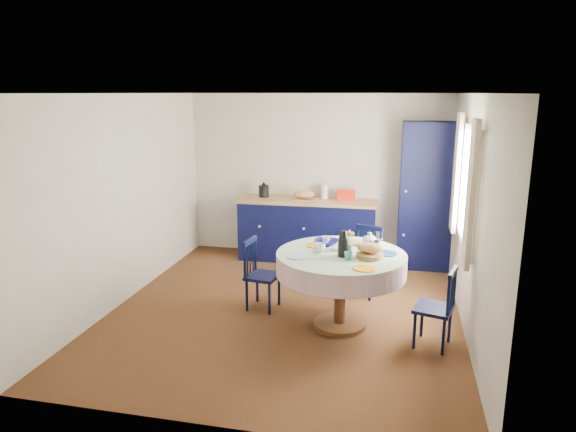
{
  "coord_description": "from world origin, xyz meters",
  "views": [
    {
      "loc": [
        1.23,
        -5.52,
        2.51
      ],
      "look_at": [
        -0.02,
        0.2,
        1.1
      ],
      "focal_mm": 32.0,
      "sensor_mm": 36.0,
      "label": 1
    }
  ],
  "objects_px": {
    "cobalt_bowl": "(326,243)",
    "mug_a": "(320,248)",
    "mug_c": "(374,245)",
    "mug_d": "(326,240)",
    "mug_b": "(348,256)",
    "chair_right": "(437,307)",
    "pantry_cabinet": "(426,196)",
    "dining_table": "(342,265)",
    "chair_left": "(260,274)",
    "kitchen_counter": "(307,228)",
    "chair_far": "(365,261)"
  },
  "relations": [
    {
      "from": "cobalt_bowl",
      "to": "mug_a",
      "type": "bearing_deg",
      "value": -97.28
    },
    {
      "from": "mug_c",
      "to": "mug_d",
      "type": "bearing_deg",
      "value": 170.8
    },
    {
      "from": "mug_a",
      "to": "mug_b",
      "type": "height_order",
      "value": "mug_a"
    },
    {
      "from": "chair_right",
      "to": "mug_a",
      "type": "xyz_separation_m",
      "value": [
        -1.23,
        0.24,
        0.47
      ]
    },
    {
      "from": "pantry_cabinet",
      "to": "mug_a",
      "type": "relative_size",
      "value": 17.18
    },
    {
      "from": "dining_table",
      "to": "chair_left",
      "type": "distance_m",
      "value": 1.08
    },
    {
      "from": "kitchen_counter",
      "to": "mug_d",
      "type": "height_order",
      "value": "kitchen_counter"
    },
    {
      "from": "dining_table",
      "to": "mug_b",
      "type": "height_order",
      "value": "dining_table"
    },
    {
      "from": "dining_table",
      "to": "cobalt_bowl",
      "type": "distance_m",
      "value": 0.36
    },
    {
      "from": "dining_table",
      "to": "mug_b",
      "type": "relative_size",
      "value": 15.06
    },
    {
      "from": "chair_right",
      "to": "mug_d",
      "type": "relative_size",
      "value": 9.32
    },
    {
      "from": "pantry_cabinet",
      "to": "mug_d",
      "type": "xyz_separation_m",
      "value": [
        -1.17,
        -1.98,
        -0.17
      ]
    },
    {
      "from": "chair_left",
      "to": "mug_a",
      "type": "distance_m",
      "value": 0.94
    },
    {
      "from": "kitchen_counter",
      "to": "chair_right",
      "type": "height_order",
      "value": "kitchen_counter"
    },
    {
      "from": "chair_left",
      "to": "mug_b",
      "type": "relative_size",
      "value": 9.1
    },
    {
      "from": "mug_a",
      "to": "cobalt_bowl",
      "type": "relative_size",
      "value": 0.46
    },
    {
      "from": "kitchen_counter",
      "to": "chair_right",
      "type": "bearing_deg",
      "value": -55.81
    },
    {
      "from": "pantry_cabinet",
      "to": "mug_b",
      "type": "height_order",
      "value": "pantry_cabinet"
    },
    {
      "from": "mug_b",
      "to": "cobalt_bowl",
      "type": "relative_size",
      "value": 0.35
    },
    {
      "from": "chair_right",
      "to": "cobalt_bowl",
      "type": "xyz_separation_m",
      "value": [
        -1.2,
        0.5,
        0.45
      ]
    },
    {
      "from": "mug_c",
      "to": "mug_b",
      "type": "bearing_deg",
      "value": -117.97
    },
    {
      "from": "pantry_cabinet",
      "to": "dining_table",
      "type": "bearing_deg",
      "value": -113.35
    },
    {
      "from": "dining_table",
      "to": "mug_c",
      "type": "bearing_deg",
      "value": 35.79
    },
    {
      "from": "kitchen_counter",
      "to": "mug_c",
      "type": "distance_m",
      "value": 2.34
    },
    {
      "from": "chair_far",
      "to": "mug_b",
      "type": "bearing_deg",
      "value": -75.98
    },
    {
      "from": "dining_table",
      "to": "mug_b",
      "type": "xyz_separation_m",
      "value": [
        0.09,
        -0.21,
        0.17
      ]
    },
    {
      "from": "dining_table",
      "to": "kitchen_counter",
      "type": "bearing_deg",
      "value": 109.08
    },
    {
      "from": "chair_left",
      "to": "kitchen_counter",
      "type": "bearing_deg",
      "value": 2.07
    },
    {
      "from": "kitchen_counter",
      "to": "pantry_cabinet",
      "type": "bearing_deg",
      "value": 0.21
    },
    {
      "from": "mug_c",
      "to": "pantry_cabinet",
      "type": "bearing_deg",
      "value": 73.32
    },
    {
      "from": "dining_table",
      "to": "chair_right",
      "type": "height_order",
      "value": "dining_table"
    },
    {
      "from": "kitchen_counter",
      "to": "cobalt_bowl",
      "type": "bearing_deg",
      "value": -75.13
    },
    {
      "from": "mug_d",
      "to": "cobalt_bowl",
      "type": "relative_size",
      "value": 0.34
    },
    {
      "from": "chair_left",
      "to": "mug_d",
      "type": "bearing_deg",
      "value": -80.41
    },
    {
      "from": "mug_a",
      "to": "mug_d",
      "type": "distance_m",
      "value": 0.33
    },
    {
      "from": "mug_a",
      "to": "mug_d",
      "type": "relative_size",
      "value": 1.37
    },
    {
      "from": "dining_table",
      "to": "mug_a",
      "type": "height_order",
      "value": "dining_table"
    },
    {
      "from": "chair_far",
      "to": "mug_c",
      "type": "relative_size",
      "value": 7.65
    },
    {
      "from": "pantry_cabinet",
      "to": "chair_right",
      "type": "relative_size",
      "value": 2.53
    },
    {
      "from": "mug_b",
      "to": "mug_d",
      "type": "relative_size",
      "value": 1.03
    },
    {
      "from": "mug_a",
      "to": "mug_c",
      "type": "relative_size",
      "value": 1.08
    },
    {
      "from": "chair_left",
      "to": "cobalt_bowl",
      "type": "distance_m",
      "value": 0.91
    },
    {
      "from": "pantry_cabinet",
      "to": "mug_a",
      "type": "xyz_separation_m",
      "value": [
        -1.18,
        -2.31,
        -0.17
      ]
    },
    {
      "from": "mug_a",
      "to": "dining_table",
      "type": "bearing_deg",
      "value": 2.52
    },
    {
      "from": "chair_left",
      "to": "mug_c",
      "type": "bearing_deg",
      "value": -84.84
    },
    {
      "from": "kitchen_counter",
      "to": "chair_left",
      "type": "xyz_separation_m",
      "value": [
        -0.21,
        -1.96,
        -0.06
      ]
    },
    {
      "from": "chair_left",
      "to": "mug_b",
      "type": "height_order",
      "value": "mug_b"
    },
    {
      "from": "pantry_cabinet",
      "to": "chair_left",
      "type": "distance_m",
      "value": 2.85
    },
    {
      "from": "chair_left",
      "to": "mug_a",
      "type": "xyz_separation_m",
      "value": [
        0.75,
        -0.32,
        0.47
      ]
    },
    {
      "from": "pantry_cabinet",
      "to": "mug_d",
      "type": "height_order",
      "value": "pantry_cabinet"
    }
  ]
}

